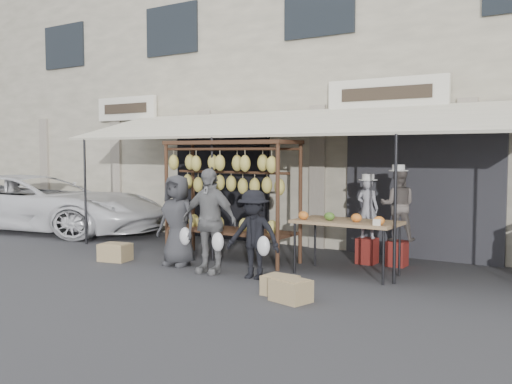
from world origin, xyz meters
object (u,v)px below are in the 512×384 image
(banana_rack, at_px, (230,177))
(customer_right, at_px, (254,234))
(customer_mid, at_px, (209,221))
(crate_near_b, at_px, (291,290))
(customer_left, at_px, (177,220))
(crate_far, at_px, (115,252))
(vendor_left, at_px, (368,208))
(produce_table, at_px, (346,223))
(vendor_right, at_px, (398,205))
(crate_near_a, at_px, (280,285))
(van, at_px, (32,189))

(banana_rack, xyz_separation_m, customer_right, (1.22, -1.05, -0.85))
(customer_mid, height_order, crate_near_b, customer_mid)
(customer_left, bearing_deg, customer_mid, -13.19)
(customer_mid, distance_m, crate_far, 2.24)
(vendor_left, xyz_separation_m, customer_left, (-2.78, -2.01, -0.20))
(produce_table, xyz_separation_m, crate_far, (-4.11, -1.21, -0.70))
(vendor_right, bearing_deg, crate_near_b, 63.37)
(vendor_left, xyz_separation_m, crate_far, (-4.03, -2.32, -0.85))
(crate_far, bearing_deg, crate_near_a, -7.76)
(vendor_right, xyz_separation_m, crate_far, (-4.57, -2.39, -0.93))
(banana_rack, distance_m, crate_far, 2.56)
(banana_rack, xyz_separation_m, van, (-6.71, 0.57, -0.49))
(banana_rack, relative_size, crate_near_a, 5.61)
(produce_table, height_order, crate_near_b, produce_table)
(crate_far, bearing_deg, produce_table, 16.36)
(customer_mid, distance_m, crate_near_a, 2.02)
(produce_table, bearing_deg, customer_left, -162.57)
(banana_rack, height_order, crate_far, banana_rack)
(customer_right, relative_size, crate_near_b, 2.84)
(produce_table, distance_m, customer_mid, 2.27)
(vendor_left, relative_size, vendor_right, 0.85)
(produce_table, height_order, vendor_right, vendor_right)
(crate_near_b, bearing_deg, customer_right, 142.90)
(crate_near_a, distance_m, van, 9.18)
(customer_left, bearing_deg, crate_far, -166.58)
(crate_near_a, xyz_separation_m, crate_near_b, (0.29, -0.21, 0.01))
(vendor_left, relative_size, crate_far, 2.04)
(produce_table, distance_m, customer_left, 2.99)
(produce_table, xyz_separation_m, customer_right, (-1.13, -1.04, -0.15))
(vendor_right, height_order, crate_near_a, vendor_right)
(vendor_right, distance_m, crate_near_a, 3.14)
(vendor_right, distance_m, van, 9.54)
(crate_far, bearing_deg, vendor_right, 27.57)
(customer_left, bearing_deg, produce_table, 16.94)
(crate_near_b, bearing_deg, vendor_right, 82.82)
(banana_rack, height_order, van, banana_rack)
(banana_rack, xyz_separation_m, crate_far, (-1.75, -1.22, -1.41))
(vendor_left, xyz_separation_m, customer_mid, (-1.91, -2.20, -0.13))
(produce_table, xyz_separation_m, vendor_left, (-0.08, 1.11, 0.15))
(crate_far, bearing_deg, customer_right, 3.24)
(vendor_right, height_order, van, van)
(customer_right, bearing_deg, produce_table, 36.65)
(crate_near_a, height_order, crate_far, crate_far)
(banana_rack, height_order, vendor_right, banana_rack)
(customer_right, bearing_deg, crate_near_a, -43.44)
(banana_rack, relative_size, vendor_right, 2.04)
(produce_table, relative_size, customer_right, 1.19)
(crate_near_a, height_order, van, van)
(vendor_right, xyz_separation_m, customer_mid, (-2.45, -2.27, -0.21))
(customer_right, height_order, crate_near_b, customer_right)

